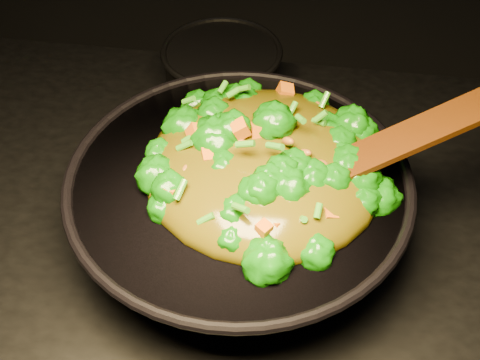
# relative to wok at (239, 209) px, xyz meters

# --- Properties ---
(wok) EXTENTS (0.46, 0.46, 0.12)m
(wok) POSITION_rel_wok_xyz_m (0.00, 0.00, 0.00)
(wok) COLOR black
(wok) RESTS_ON stovetop
(stir_fry) EXTENTS (0.39, 0.39, 0.10)m
(stir_fry) POSITION_rel_wok_xyz_m (0.03, 0.01, 0.11)
(stir_fry) COLOR #136807
(stir_fry) RESTS_ON wok
(spatula) EXTENTS (0.28, 0.15, 0.12)m
(spatula) POSITION_rel_wok_xyz_m (0.15, 0.01, 0.11)
(spatula) COLOR #3A1406
(spatula) RESTS_ON wok
(back_pot) EXTENTS (0.21, 0.21, 0.11)m
(back_pot) POSITION_rel_wok_xyz_m (-0.07, 0.29, -0.01)
(back_pot) COLOR black
(back_pot) RESTS_ON stovetop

